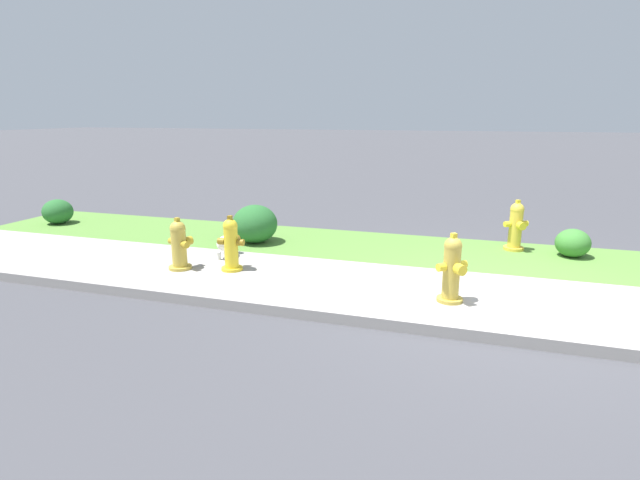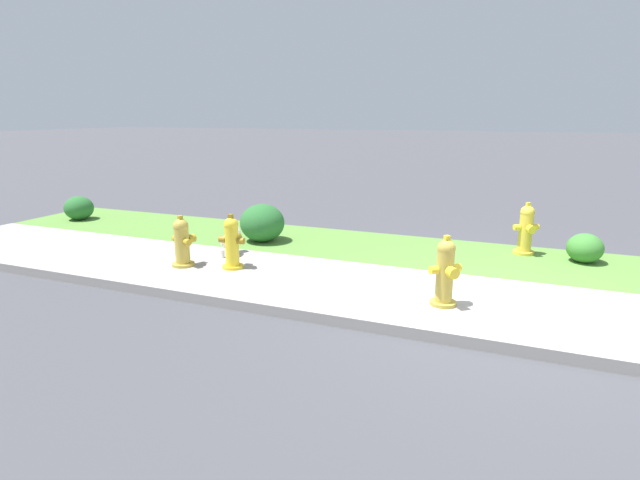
% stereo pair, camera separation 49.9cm
% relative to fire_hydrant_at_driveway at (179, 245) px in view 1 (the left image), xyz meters
% --- Properties ---
extents(ground_plane, '(120.00, 120.00, 0.00)m').
position_rel_fire_hydrant_at_driveway_xyz_m(ground_plane, '(4.19, 0.03, -0.34)').
color(ground_plane, '#424247').
extents(sidewalk_pavement, '(18.00, 2.02, 0.01)m').
position_rel_fire_hydrant_at_driveway_xyz_m(sidewalk_pavement, '(4.19, 0.03, -0.34)').
color(sidewalk_pavement, '#9E9993').
rests_on(sidewalk_pavement, ground).
extents(grass_verge, '(18.00, 1.89, 0.01)m').
position_rel_fire_hydrant_at_driveway_xyz_m(grass_verge, '(4.19, 1.99, -0.34)').
color(grass_verge, '#568438').
rests_on(grass_verge, ground).
extents(street_curb, '(18.00, 0.16, 0.12)m').
position_rel_fire_hydrant_at_driveway_xyz_m(street_curb, '(4.19, -1.06, -0.28)').
color(street_curb, '#9E9993').
rests_on(street_curb, ground).
extents(fire_hydrant_at_driveway, '(0.39, 0.36, 0.72)m').
position_rel_fire_hydrant_at_driveway_xyz_m(fire_hydrant_at_driveway, '(0.00, 0.00, 0.00)').
color(fire_hydrant_at_driveway, gold).
rests_on(fire_hydrant_at_driveway, ground).
extents(fire_hydrant_far_end, '(0.37, 0.34, 0.76)m').
position_rel_fire_hydrant_at_driveway_xyz_m(fire_hydrant_far_end, '(0.70, 0.17, 0.02)').
color(fire_hydrant_far_end, yellow).
rests_on(fire_hydrant_far_end, ground).
extents(fire_hydrant_by_grass_verge, '(0.34, 0.34, 0.80)m').
position_rel_fire_hydrant_at_driveway_xyz_m(fire_hydrant_by_grass_verge, '(3.59, -0.15, 0.04)').
color(fire_hydrant_by_grass_verge, gold).
rests_on(fire_hydrant_by_grass_verge, ground).
extents(fire_hydrant_near_corner, '(0.38, 0.36, 0.79)m').
position_rel_fire_hydrant_at_driveway_xyz_m(fire_hydrant_near_corner, '(4.40, 2.44, 0.04)').
color(fire_hydrant_near_corner, gold).
rests_on(fire_hydrant_near_corner, ground).
extents(small_white_dog, '(0.25, 0.55, 0.42)m').
position_rel_fire_hydrant_at_driveway_xyz_m(small_white_dog, '(0.32, 0.72, -0.11)').
color(small_white_dog, white).
rests_on(small_white_dog, ground).
extents(shrub_bush_near_lamp, '(0.74, 0.74, 0.63)m').
position_rel_fire_hydrant_at_driveway_xyz_m(shrub_bush_near_lamp, '(0.35, 1.66, -0.03)').
color(shrub_bush_near_lamp, '#28662D').
rests_on(shrub_bush_near_lamp, ground).
extents(shrub_bush_mid_verge, '(0.49, 0.49, 0.42)m').
position_rel_fire_hydrant_at_driveway_xyz_m(shrub_bush_mid_verge, '(5.20, 2.30, -0.14)').
color(shrub_bush_mid_verge, '#3D7F33').
rests_on(shrub_bush_mid_verge, ground).
extents(shrub_bush_far_verge, '(0.56, 0.56, 0.47)m').
position_rel_fire_hydrant_at_driveway_xyz_m(shrub_bush_far_verge, '(-3.89, 1.84, -0.11)').
color(shrub_bush_far_verge, '#28662D').
rests_on(shrub_bush_far_verge, ground).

